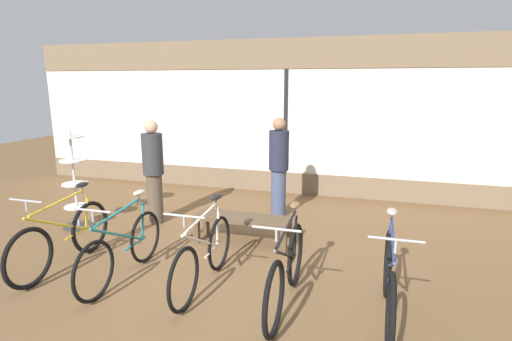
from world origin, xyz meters
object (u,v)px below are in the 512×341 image
(bicycle_far_right, at_px, (389,282))
(customer_near_rack, at_px, (279,166))
(bicycle_left, at_px, (123,248))
(bicycle_right, at_px, (286,271))
(accessory_rack, at_px, (75,188))
(bicycle_center, at_px, (204,255))
(customer_by_window, at_px, (153,170))
(bicycle_far_left, at_px, (63,238))
(display_bench, at_px, (243,221))

(bicycle_far_right, distance_m, customer_near_rack, 3.31)
(bicycle_left, distance_m, bicycle_right, 2.02)
(bicycle_left, bearing_deg, accessory_rack, 143.64)
(bicycle_center, xyz_separation_m, bicycle_far_right, (2.03, -0.09, 0.02))
(bicycle_left, xyz_separation_m, customer_by_window, (-0.65, 1.85, 0.53))
(bicycle_far_right, xyz_separation_m, customer_near_rack, (-1.78, 2.74, 0.52))
(bicycle_far_left, bearing_deg, accessory_rack, 124.25)
(bicycle_center, distance_m, bicycle_far_right, 2.03)
(bicycle_left, bearing_deg, bicycle_far_left, 177.73)
(customer_near_rack, bearing_deg, bicycle_far_left, -128.88)
(bicycle_far_right, bearing_deg, accessory_rack, 164.82)
(bicycle_far_right, height_order, accessory_rack, accessory_rack)
(accessory_rack, bearing_deg, display_bench, 2.55)
(customer_by_window, bearing_deg, bicycle_left, -70.58)
(bicycle_far_left, distance_m, customer_by_window, 1.91)
(customer_near_rack, bearing_deg, bicycle_right, -74.88)
(bicycle_center, height_order, bicycle_far_right, bicycle_far_right)
(accessory_rack, bearing_deg, bicycle_right, -19.51)
(bicycle_center, xyz_separation_m, accessory_rack, (-2.79, 1.22, 0.27))
(accessory_rack, relative_size, customer_near_rack, 0.91)
(display_bench, bearing_deg, accessory_rack, -177.45)
(bicycle_far_right, xyz_separation_m, display_bench, (-2.01, 1.43, -0.07))
(bicycle_right, bearing_deg, bicycle_left, 178.93)
(bicycle_right, height_order, bicycle_far_right, bicycle_far_right)
(bicycle_right, relative_size, bicycle_far_right, 0.98)
(bicycle_far_left, height_order, bicycle_right, bicycle_right)
(bicycle_center, bearing_deg, accessory_rack, 156.46)
(bicycle_left, bearing_deg, display_bench, 53.96)
(bicycle_left, xyz_separation_m, bicycle_center, (1.02, 0.09, 0.00))
(bicycle_right, height_order, customer_by_window, customer_by_window)
(bicycle_far_left, distance_m, customer_near_rack, 3.51)
(bicycle_far_left, relative_size, customer_near_rack, 1.01)
(bicycle_right, relative_size, customer_near_rack, 1.00)
(bicycle_far_right, bearing_deg, customer_near_rack, 123.03)
(bicycle_far_right, bearing_deg, customer_by_window, 153.37)
(bicycle_left, height_order, accessory_rack, accessory_rack)
(bicycle_far_right, distance_m, customer_by_window, 4.17)
(customer_by_window, bearing_deg, bicycle_center, -46.54)
(bicycle_far_right, height_order, customer_near_rack, customer_near_rack)
(bicycle_far_left, xyz_separation_m, accessory_rack, (-0.86, 1.27, 0.27))
(bicycle_right, distance_m, bicycle_far_right, 1.03)
(bicycle_far_right, relative_size, customer_near_rack, 1.02)
(bicycle_right, xyz_separation_m, display_bench, (-0.98, 1.47, -0.06))
(bicycle_center, bearing_deg, bicycle_left, -175.02)
(bicycle_far_left, relative_size, bicycle_far_right, 0.99)
(bicycle_right, distance_m, customer_near_rack, 2.92)
(bicycle_far_right, distance_m, display_bench, 2.47)
(display_bench, height_order, customer_near_rack, customer_near_rack)
(bicycle_far_left, relative_size, bicycle_left, 1.04)
(bicycle_right, xyz_separation_m, customer_near_rack, (-0.75, 2.77, 0.53))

